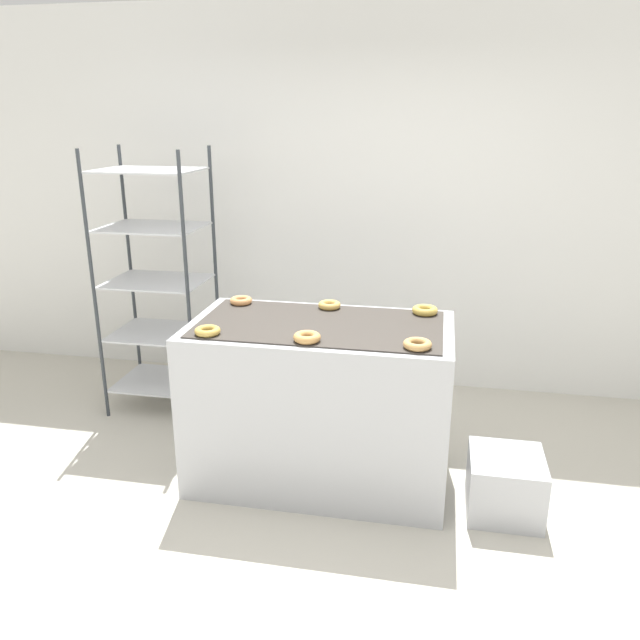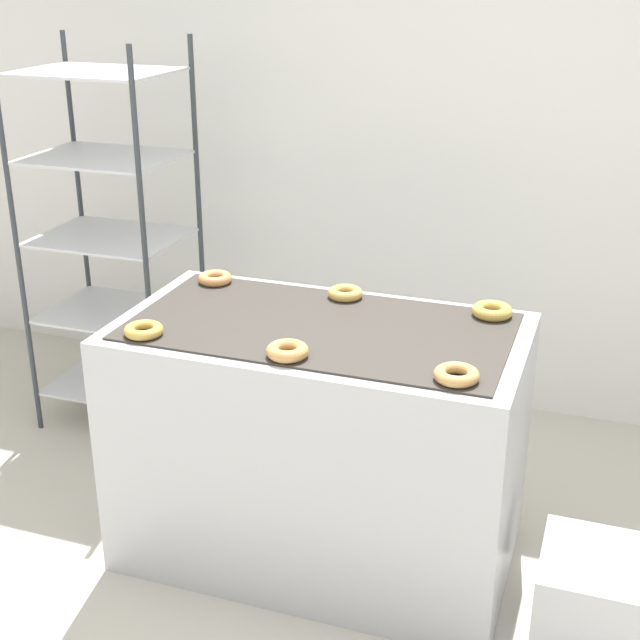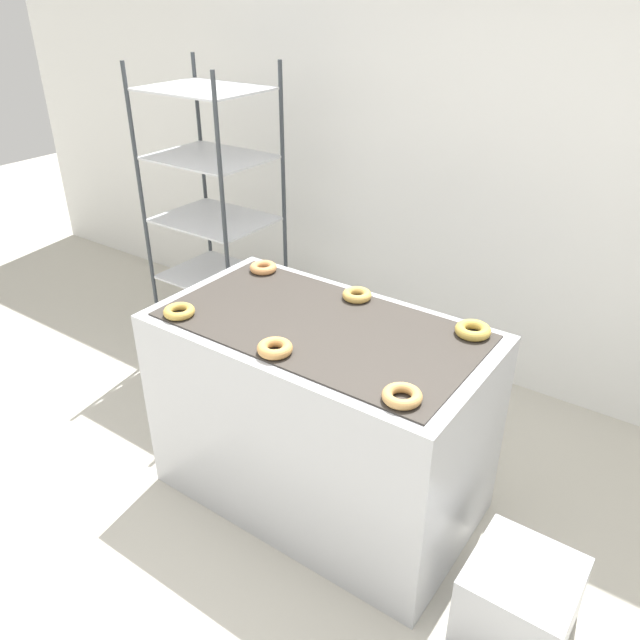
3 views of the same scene
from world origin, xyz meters
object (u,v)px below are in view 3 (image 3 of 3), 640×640
at_px(donut_far_center, 357,295).
at_px(donut_far_right, 473,330).
at_px(baking_rack_cart, 215,220).
at_px(donut_near_left, 179,311).
at_px(glaze_bin, 519,600).
at_px(fryer_machine, 320,415).
at_px(donut_near_center, 275,348).
at_px(donut_near_right, 402,396).
at_px(donut_far_left, 263,268).

distance_m(donut_far_center, donut_far_right, 0.55).
bearing_deg(donut_far_center, baking_rack_cart, 161.64).
bearing_deg(donut_far_right, donut_near_left, -152.54).
height_order(baking_rack_cart, donut_far_right, baking_rack_cart).
relative_size(baking_rack_cart, donut_near_left, 13.59).
xyz_separation_m(baking_rack_cart, donut_far_center, (1.29, -0.43, 0.03)).
bearing_deg(donut_near_left, glaze_bin, 4.38).
xyz_separation_m(fryer_machine, baking_rack_cart, (-1.29, 0.72, 0.46)).
bearing_deg(donut_near_center, glaze_bin, 6.75).
height_order(glaze_bin, donut_far_center, donut_far_center).
bearing_deg(baking_rack_cart, donut_near_left, -53.23).
relative_size(donut_near_right, donut_far_left, 1.06).
bearing_deg(donut_far_left, donut_near_right, -27.25).
bearing_deg(glaze_bin, donut_far_left, 164.35).
relative_size(fryer_machine, donut_near_right, 10.21).
distance_m(fryer_machine, donut_near_right, 0.78).
xyz_separation_m(donut_near_left, donut_far_left, (0.00, 0.56, 0.00)).
height_order(fryer_machine, donut_far_right, donut_far_right).
distance_m(donut_near_right, donut_far_center, 0.78).
height_order(fryer_machine, donut_far_left, donut_far_left).
bearing_deg(donut_far_center, fryer_machine, -90.03).
relative_size(donut_near_left, donut_far_right, 0.92).
xyz_separation_m(donut_far_left, donut_far_center, (0.54, 0.01, 0.00)).
distance_m(baking_rack_cart, glaze_bin, 2.59).
height_order(donut_near_left, donut_far_left, donut_far_left).
height_order(glaze_bin, donut_far_right, donut_far_right).
xyz_separation_m(donut_near_left, donut_far_right, (1.09, 0.57, 0.00)).
distance_m(glaze_bin, donut_far_center, 1.38).
relative_size(baking_rack_cart, donut_far_left, 13.73).
distance_m(donut_near_center, donut_near_right, 0.55).
bearing_deg(glaze_bin, baking_rack_cart, 159.25).
height_order(glaze_bin, donut_near_right, donut_near_right).
distance_m(baking_rack_cart, donut_near_right, 2.08).
distance_m(glaze_bin, donut_near_left, 1.77).
bearing_deg(donut_far_right, fryer_machine, -152.72).
distance_m(donut_far_left, donut_far_center, 0.54).
distance_m(donut_near_center, donut_far_right, 0.80).
xyz_separation_m(glaze_bin, donut_far_right, (-0.48, 0.45, 0.80)).
bearing_deg(donut_near_left, donut_near_right, 0.31).
distance_m(fryer_machine, donut_far_left, 0.78).
xyz_separation_m(baking_rack_cart, donut_near_left, (0.75, -1.00, 0.03)).
height_order(donut_near_center, donut_far_center, donut_near_center).
bearing_deg(donut_far_right, donut_far_center, 179.73).
relative_size(glaze_bin, donut_far_left, 2.99).
xyz_separation_m(glaze_bin, donut_near_right, (-0.49, -0.11, 0.80)).
height_order(donut_near_left, donut_near_right, donut_near_right).
bearing_deg(donut_near_right, donut_near_left, -179.69).
bearing_deg(donut_far_right, donut_far_left, -179.55).
height_order(baking_rack_cart, glaze_bin, baking_rack_cart).
distance_m(donut_near_left, donut_near_center, 0.53).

